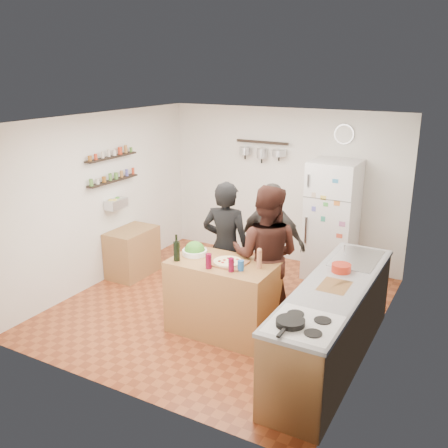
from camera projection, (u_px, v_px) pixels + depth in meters
The scene contains 26 objects.
room_shell at pixel (234, 211), 6.71m from camera, with size 4.20×4.20×4.20m.
prep_island at pixel (223, 297), 6.01m from camera, with size 1.25×0.72×0.91m, color olive.
pizza_board at pixel (228, 263), 5.82m from camera, with size 0.42×0.34×0.02m, color brown.
pizza at pixel (228, 262), 5.81m from camera, with size 0.34×0.34×0.02m, color beige.
salad_bowl at pixel (195, 252), 6.10m from camera, with size 0.30×0.30×0.06m, color white.
wine_bottle at pixel (177, 251), 5.89m from camera, with size 0.08×0.08×0.23m, color black.
wine_glass_near at pixel (209, 261), 5.67m from camera, with size 0.07×0.07×0.17m, color #5A071F.
wine_glass_far at pixel (231, 265), 5.58m from camera, with size 0.07×0.07×0.16m, color #5E0823.
pepper_mill at pixel (259, 260), 5.68m from camera, with size 0.06×0.06×0.19m, color #A76946.
salt_canister at pixel (241, 265), 5.62m from camera, with size 0.07×0.07×0.12m, color #1B4F96.
person_left at pixel (226, 247), 6.48m from camera, with size 0.64×0.42×1.74m, color black.
person_center at pixel (266, 256), 6.10m from camera, with size 0.87×0.68×1.79m, color black.
person_back at pixel (271, 243), 6.78m from camera, with size 0.96×0.40×1.65m, color #2F2C2A.
counter_run at pixel (333, 325), 5.38m from camera, with size 0.63×2.63×0.90m, color #9E7042.
stove_top at pixel (304, 325), 4.45m from camera, with size 0.60×0.62×0.02m, color white.
skillet at pixel (290, 322), 4.42m from camera, with size 0.26×0.26×0.05m, color black.
sink at pixel (357, 259), 5.95m from camera, with size 0.50×0.80×0.03m, color silver.
cutting_board at pixel (335, 287), 5.22m from camera, with size 0.30×0.40×0.02m, color brown.
red_bowl at pixel (341, 268), 5.56m from camera, with size 0.22×0.22×0.09m, color #AC2513.
fridge at pixel (332, 220), 7.51m from camera, with size 0.70×0.68×1.80m, color white.
wall_clock at pixel (344, 134), 7.41m from camera, with size 0.30×0.30×0.03m, color silver.
spice_shelf_lower at pixel (113, 181), 7.37m from camera, with size 0.12×1.00×0.03m, color black.
spice_shelf_upper at pixel (111, 157), 7.26m from camera, with size 0.12×1.00×0.03m, color black.
produce_basket at pixel (116, 204), 7.46m from camera, with size 0.18×0.35×0.14m, color silver.
side_table at pixel (132, 252), 7.72m from camera, with size 0.50×0.80×0.73m, color olive.
pot_rack at pixel (262, 142), 8.00m from camera, with size 0.90×0.04×0.04m, color black.
Camera 1 is at (2.99, -5.32, 3.11)m, focal length 40.00 mm.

